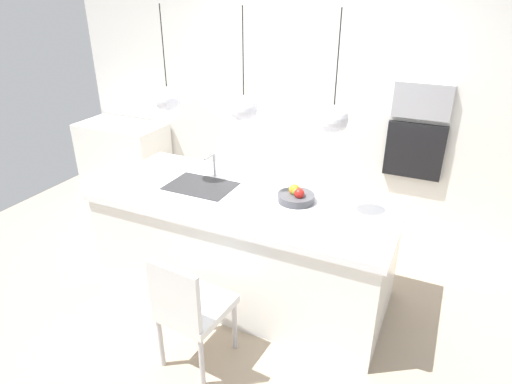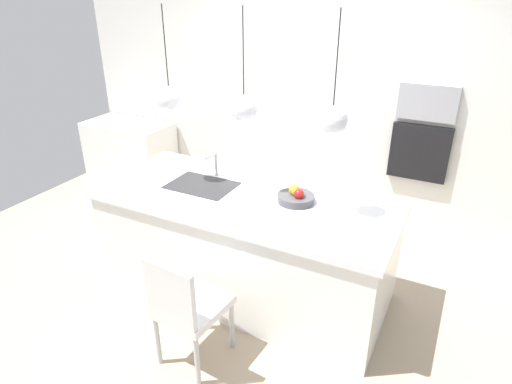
% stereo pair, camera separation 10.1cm
% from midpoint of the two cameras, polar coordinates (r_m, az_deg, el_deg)
% --- Properties ---
extents(floor, '(6.60, 6.60, 0.00)m').
position_cam_midpoint_polar(floor, '(4.01, -0.56, -12.37)').
color(floor, tan).
rests_on(floor, ground).
extents(back_wall, '(6.00, 0.10, 2.60)m').
position_cam_midpoint_polar(back_wall, '(4.84, 8.63, 11.28)').
color(back_wall, silver).
rests_on(back_wall, ground).
extents(kitchen_island, '(2.45, 1.06, 0.92)m').
position_cam_midpoint_polar(kitchen_island, '(3.75, -0.59, -6.75)').
color(kitchen_island, white).
rests_on(kitchen_island, ground).
extents(sink_basin, '(0.56, 0.40, 0.02)m').
position_cam_midpoint_polar(sink_basin, '(3.72, -6.31, 0.80)').
color(sink_basin, '#2D2D30').
rests_on(sink_basin, kitchen_island).
extents(faucet, '(0.02, 0.17, 0.22)m').
position_cam_midpoint_polar(faucet, '(3.83, -4.69, 4.00)').
color(faucet, silver).
rests_on(faucet, kitchen_island).
extents(fruit_bowl, '(0.29, 0.29, 0.14)m').
position_cam_midpoint_polar(fruit_bowl, '(3.41, 6.11, -0.61)').
color(fruit_bowl, '#4C4C51').
rests_on(fruit_bowl, kitchen_island).
extents(side_counter, '(1.10, 0.60, 0.86)m').
position_cam_midpoint_polar(side_counter, '(5.99, -15.50, 4.70)').
color(side_counter, white).
rests_on(side_counter, ground).
extents(microwave, '(0.54, 0.08, 0.34)m').
position_cam_midpoint_polar(microwave, '(4.51, 22.09, 10.77)').
color(microwave, '#9E9EA3').
rests_on(microwave, back_wall).
extents(oven, '(0.56, 0.08, 0.56)m').
position_cam_midpoint_polar(oven, '(4.65, 21.09, 4.84)').
color(oven, black).
rests_on(oven, back_wall).
extents(chair_near, '(0.45, 0.49, 0.90)m').
position_cam_midpoint_polar(chair_near, '(3.08, -8.09, -14.44)').
color(chair_near, silver).
rests_on(chair_near, ground).
extents(pendant_light_left, '(0.20, 0.20, 0.80)m').
position_cam_midpoint_polar(pendant_light_left, '(3.63, -10.41, 11.91)').
color(pendant_light_left, silver).
extents(pendant_light_center, '(0.20, 0.20, 0.80)m').
position_cam_midpoint_polar(pendant_light_center, '(3.28, -0.69, 10.85)').
color(pendant_light_center, silver).
extents(pendant_light_right, '(0.20, 0.20, 0.80)m').
position_cam_midpoint_polar(pendant_light_right, '(3.03, 10.88, 9.19)').
color(pendant_light_right, silver).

